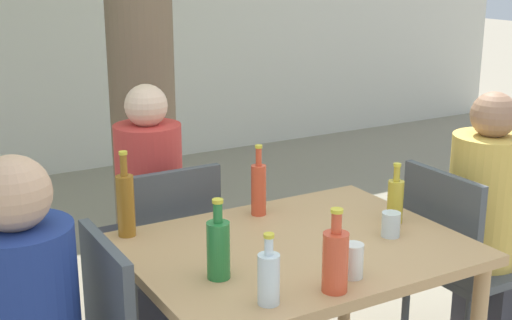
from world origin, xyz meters
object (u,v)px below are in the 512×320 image
object	(u,v)px
patio_chair_2	(164,249)
person_seated_1	(496,239)
green_bottle_2	(218,248)
drinking_glass_1	(353,261)
oil_cruet_3	(395,200)
soda_bottle_5	(259,188)
drinking_glass_0	(391,224)
dining_table_front	(296,266)
person_seated_2	(144,227)
amber_bottle_0	(126,203)
soda_bottle_1	(335,260)
water_bottle_4	(269,277)
patio_chair_1	(457,255)

from	to	relation	value
patio_chair_2	person_seated_1	xyz separation A→B (m)	(1.32, -0.70, 0.03)
green_bottle_2	drinking_glass_1	size ratio (longest dim) A/B	2.35
oil_cruet_3	soda_bottle_5	xyz separation A→B (m)	(-0.43, 0.35, 0.02)
drinking_glass_0	drinking_glass_1	world-z (taller)	drinking_glass_1
dining_table_front	patio_chair_2	bearing A→B (deg)	109.20
patio_chair_2	drinking_glass_1	distance (m)	1.09
patio_chair_2	person_seated_2	bearing A→B (deg)	-90.00
patio_chair_2	soda_bottle_5	distance (m)	0.57
amber_bottle_0	soda_bottle_1	world-z (taller)	amber_bottle_0
water_bottle_4	oil_cruet_3	bearing A→B (deg)	23.43
amber_bottle_0	water_bottle_4	distance (m)	0.77
green_bottle_2	water_bottle_4	bearing A→B (deg)	-78.20
patio_chair_1	dining_table_front	bearing A→B (deg)	90.00
amber_bottle_0	oil_cruet_3	world-z (taller)	amber_bottle_0
soda_bottle_1	drinking_glass_0	xyz separation A→B (m)	(0.46, 0.27, -0.06)
dining_table_front	amber_bottle_0	world-z (taller)	amber_bottle_0
drinking_glass_0	dining_table_front	bearing A→B (deg)	162.49
water_bottle_4	soda_bottle_1	bearing A→B (deg)	-7.76
green_bottle_2	dining_table_front	bearing A→B (deg)	16.15
patio_chair_2	amber_bottle_0	size ratio (longest dim) A/B	2.74
dining_table_front	oil_cruet_3	bearing A→B (deg)	-0.65
dining_table_front	person_seated_2	world-z (taller)	person_seated_2
dining_table_front	water_bottle_4	world-z (taller)	water_bottle_4
dining_table_front	water_bottle_4	size ratio (longest dim) A/B	5.28
patio_chair_2	drinking_glass_0	xyz separation A→B (m)	(0.60, -0.81, 0.28)
water_bottle_4	soda_bottle_5	size ratio (longest dim) A/B	0.78
patio_chair_2	soda_bottle_5	xyz separation A→B (m)	(0.28, -0.35, 0.34)
patio_chair_2	dining_table_front	bearing A→B (deg)	109.20
drinking_glass_1	drinking_glass_0	bearing A→B (deg)	31.99
person_seated_1	green_bottle_2	bearing A→B (deg)	94.31
green_bottle_2	drinking_glass_0	xyz separation A→B (m)	(0.73, -0.00, -0.06)
soda_bottle_1	drinking_glass_1	distance (m)	0.13
soda_bottle_1	oil_cruet_3	world-z (taller)	soda_bottle_1
green_bottle_2	person_seated_2	bearing A→B (deg)	82.61
oil_cruet_3	drinking_glass_1	xyz separation A→B (m)	(-0.45, -0.32, -0.04)
soda_bottle_1	water_bottle_4	xyz separation A→B (m)	(-0.23, 0.03, -0.02)
green_bottle_2	soda_bottle_5	distance (m)	0.62
soda_bottle_5	drinking_glass_1	xyz separation A→B (m)	(-0.03, -0.67, -0.06)
person_seated_1	dining_table_front	bearing A→B (deg)	90.00
dining_table_front	oil_cruet_3	xyz separation A→B (m)	(0.46, -0.01, 0.18)
drinking_glass_0	drinking_glass_1	bearing A→B (deg)	-148.01
soda_bottle_1	soda_bottle_5	distance (m)	0.74
drinking_glass_1	water_bottle_4	bearing A→B (deg)	-176.32
dining_table_front	patio_chair_1	size ratio (longest dim) A/B	1.33
person_seated_1	soda_bottle_1	xyz separation A→B (m)	(-1.18, -0.38, 0.31)
soda_bottle_1	soda_bottle_5	size ratio (longest dim) A/B	0.94
patio_chair_2	soda_bottle_1	world-z (taller)	soda_bottle_1
dining_table_front	person_seated_2	distance (m)	0.97
drinking_glass_1	soda_bottle_1	bearing A→B (deg)	-154.78
person_seated_2	green_bottle_2	xyz separation A→B (m)	(-0.14, -1.04, 0.31)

